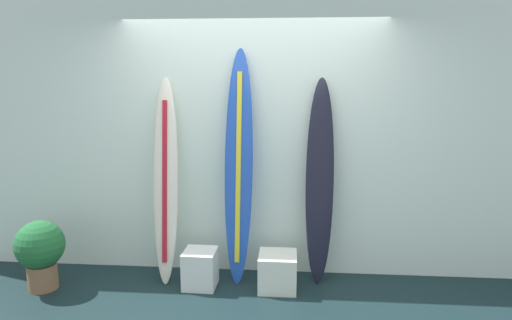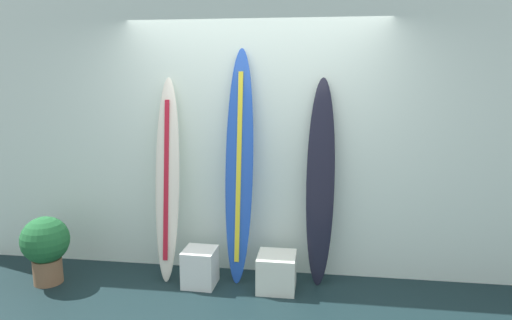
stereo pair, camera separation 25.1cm
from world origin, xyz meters
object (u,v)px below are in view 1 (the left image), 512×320
(surfboard_ivory, at_px, (166,183))
(surfboard_cobalt, at_px, (239,170))
(potted_plant, at_px, (40,250))
(display_block_center, at_px, (278,271))
(display_block_left, at_px, (200,269))
(surfboard_charcoal, at_px, (320,184))

(surfboard_ivory, relative_size, surfboard_cobalt, 0.88)
(potted_plant, bearing_deg, display_block_center, 4.62)
(surfboard_cobalt, bearing_deg, display_block_center, -26.42)
(display_block_left, xyz_separation_m, potted_plant, (-1.47, -0.16, 0.21))
(surfboard_ivory, distance_m, potted_plant, 1.30)
(display_block_center, bearing_deg, display_block_left, -178.83)
(surfboard_ivory, xyz_separation_m, display_block_left, (0.35, -0.16, -0.79))
(display_block_center, bearing_deg, potted_plant, -175.38)
(display_block_left, bearing_deg, surfboard_ivory, 155.06)
(surfboard_charcoal, height_order, potted_plant, surfboard_charcoal)
(potted_plant, bearing_deg, display_block_left, 6.33)
(surfboard_charcoal, relative_size, display_block_center, 5.54)
(surfboard_cobalt, xyz_separation_m, display_block_center, (0.38, -0.19, -0.93))
(surfboard_cobalt, distance_m, potted_plant, 1.99)
(surfboard_cobalt, relative_size, surfboard_charcoal, 1.14)
(surfboard_charcoal, xyz_separation_m, display_block_left, (-1.12, -0.23, -0.79))
(display_block_center, height_order, potted_plant, potted_plant)
(surfboard_ivory, relative_size, surfboard_charcoal, 1.00)
(surfboard_ivory, relative_size, display_block_left, 5.51)
(surfboard_charcoal, relative_size, display_block_left, 5.51)
(surfboard_ivory, height_order, surfboard_charcoal, same)
(potted_plant, bearing_deg, surfboard_ivory, 16.20)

